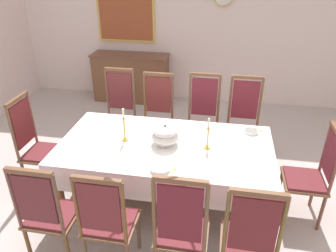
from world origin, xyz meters
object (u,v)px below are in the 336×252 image
chair_south_d (249,238)px  spoon_primary (174,170)px  candlestick_east (208,136)px  chair_north_b (157,116)px  bowl_near_left (160,169)px  dining_table (165,150)px  chair_north_d (243,122)px  bowl_near_right (251,131)px  candlestick_west (124,128)px  chair_south_a (48,212)px  chair_head_east (312,174)px  chair_head_west (36,144)px  framed_painting (125,6)px  sideboard (131,78)px  spoon_secondary (261,132)px  soup_tureen (165,135)px  chair_north_a (119,112)px  chair_north_c (203,119)px  chair_south_b (108,220)px

chair_south_d → spoon_primary: bearing=141.6°
candlestick_east → chair_north_b: bearing=127.0°
bowl_near_left → dining_table: bearing=94.8°
chair_north_d → bowl_near_right: chair_north_d is taller
candlestick_west → bowl_near_right: (1.36, 0.42, -0.14)m
bowl_near_right → chair_south_a: bearing=-141.3°
dining_table → chair_south_d: (0.86, -1.00, -0.10)m
chair_head_east → chair_head_west: bearing=90.0°
framed_painting → candlestick_east: bearing=-60.0°
candlestick_east → spoon_primary: bearing=-121.3°
chair_head_west → sideboard: size_ratio=0.81×
candlestick_east → spoon_secondary: bearing=37.5°
soup_tureen → framed_painting: bearing=113.3°
soup_tureen → spoon_primary: (0.17, -0.45, -0.11)m
chair_head_east → chair_north_a: bearing=67.2°
chair_north_d → spoon_primary: chair_north_d is taller
candlestick_east → candlestick_west: bearing=180.0°
chair_south_a → chair_head_west: bearing=124.4°
chair_head_west → candlestick_west: (1.09, -0.00, 0.33)m
chair_north_b → chair_north_c: (0.63, 0.00, 0.01)m
chair_north_a → chair_south_d: bearing=130.5°
chair_north_c → spoon_primary: (-0.15, -1.46, 0.17)m
chair_north_b → spoon_primary: bearing=108.2°
soup_tureen → bowl_near_left: bearing=-85.4°
soup_tureen → bowl_near_left: soup_tureen is taller
chair_head_west → framed_painting: 3.26m
bowl_near_left → chair_north_c: bearing=79.3°
dining_table → framed_painting: framed_painting is taller
dining_table → sideboard: sideboard is taller
chair_south_b → chair_south_d: (1.17, -0.00, 0.01)m
chair_south_d → bowl_near_right: bearing=87.8°
chair_south_b → candlestick_east: 1.30m
candlestick_west → framed_painting: size_ratio=0.29×
chair_south_a → chair_south_b: bearing=0.0°
chair_south_b → bowl_near_left: size_ratio=5.77×
chair_south_d → chair_head_east: 1.21m
dining_table → spoon_secondary: bearing=23.5°
candlestick_east → bowl_near_right: candlestick_east is taller
spoon_secondary → chair_head_west: bearing=-171.9°
chair_north_d → chair_south_b: bearing=59.8°
candlestick_east → soup_tureen: bearing=180.0°
dining_table → chair_head_west: chair_head_west is taller
candlestick_east → sideboard: candlestick_east is taller
dining_table → spoon_primary: 0.49m
dining_table → chair_north_d: chair_north_d is taller
chair_north_b → sideboard: size_ratio=0.80×
chair_north_b → bowl_near_right: chair_north_b is taller
candlestick_west → sideboard: size_ratio=0.26×
chair_south_b → chair_head_east: bearing=28.5°
soup_tureen → bowl_near_left: 0.49m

